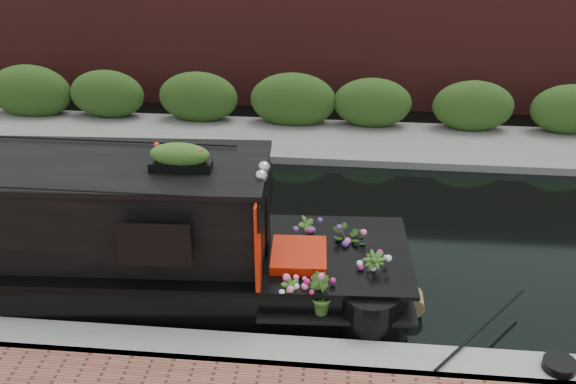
{
  "coord_description": "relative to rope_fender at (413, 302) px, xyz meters",
  "views": [
    {
      "loc": [
        1.52,
        -9.75,
        5.92
      ],
      "look_at": [
        0.61,
        -0.6,
        1.18
      ],
      "focal_mm": 40.0,
      "sensor_mm": 36.0,
      "label": 1
    }
  ],
  "objects": [
    {
      "name": "near_bank_coping",
      "position": [
        -2.59,
        -1.33,
        -0.16
      ],
      "size": [
        40.0,
        0.6,
        0.5
      ],
      "primitive_type": "cube",
      "color": "gray",
      "rests_on": "ground"
    },
    {
      "name": "far_hedge",
      "position": [
        -2.59,
        7.07,
        -0.16
      ],
      "size": [
        40.0,
        1.1,
        2.8
      ],
      "primitive_type": "cube",
      "color": "#284717",
      "rests_on": "ground"
    },
    {
      "name": "ground",
      "position": [
        -2.59,
        1.97,
        -0.16
      ],
      "size": [
        80.0,
        80.0,
        0.0
      ],
      "primitive_type": "plane",
      "color": "black",
      "rests_on": "ground"
    },
    {
      "name": "rope_fender",
      "position": [
        0.0,
        0.0,
        0.0
      ],
      "size": [
        0.32,
        0.37,
        0.32
      ],
      "primitive_type": "cylinder",
      "rotation": [
        1.57,
        0.0,
        0.0
      ],
      "color": "olive",
      "rests_on": "ground"
    },
    {
      "name": "far_brick_wall",
      "position": [
        -2.59,
        9.17,
        -0.16
      ],
      "size": [
        40.0,
        1.0,
        8.0
      ],
      "primitive_type": "cube",
      "color": "#531F1C",
      "rests_on": "ground"
    },
    {
      "name": "coiled_mooring_rope",
      "position": [
        1.71,
        -1.33,
        0.15
      ],
      "size": [
        0.42,
        0.42,
        0.12
      ],
      "primitive_type": "cylinder",
      "color": "black",
      "rests_on": "near_bank_coping"
    },
    {
      "name": "far_bank_path",
      "position": [
        -2.59,
        6.17,
        -0.16
      ],
      "size": [
        40.0,
        2.4,
        0.34
      ],
      "primitive_type": "cube",
      "color": "slate",
      "rests_on": "ground"
    }
  ]
}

